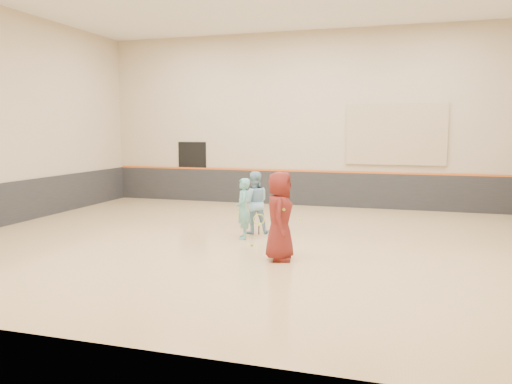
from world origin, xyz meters
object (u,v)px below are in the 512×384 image
(young_man, at_px, (280,216))
(spare_racket, at_px, (241,212))
(girl, at_px, (243,209))
(instructor, at_px, (254,202))

(young_man, xyz_separation_m, spare_racket, (-2.60, 5.33, -0.88))
(young_man, bearing_deg, spare_racket, 16.68)
(girl, xyz_separation_m, spare_racket, (-1.27, 3.65, -0.71))
(girl, distance_m, young_man, 2.15)
(girl, distance_m, spare_racket, 3.93)
(girl, xyz_separation_m, young_man, (1.33, -1.68, 0.17))
(spare_racket, bearing_deg, girl, -70.84)
(instructor, relative_size, young_man, 0.88)
(instructor, height_order, spare_racket, instructor)
(instructor, xyz_separation_m, young_man, (1.27, -2.38, 0.11))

